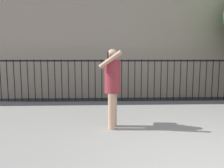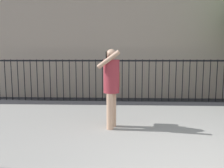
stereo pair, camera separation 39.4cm
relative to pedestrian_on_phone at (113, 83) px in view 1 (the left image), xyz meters
The scene contains 3 objects.
sidewalk 1.76m from the pedestrian_on_phone, ahead, with size 28.00×4.40×0.15m, color gray.
iron_fence 4.01m from the pedestrian_on_phone, 69.57° to the left, with size 12.03×0.04×1.60m.
pedestrian_on_phone is the anchor object (origin of this frame).
Camera 1 is at (-1.60, -2.54, 1.68)m, focal length 35.34 mm.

